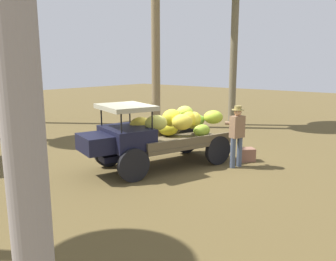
{
  "coord_description": "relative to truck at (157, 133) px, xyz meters",
  "views": [
    {
      "loc": [
        7.91,
        6.24,
        2.94
      ],
      "look_at": [
        0.4,
        0.03,
        1.03
      ],
      "focal_mm": 36.29,
      "sensor_mm": 36.0,
      "label": 1
    }
  ],
  "objects": [
    {
      "name": "ground_plane",
      "position": [
        -0.73,
        0.1,
        -0.98
      ],
      "size": [
        60.0,
        60.0,
        0.0
      ],
      "primitive_type": "plane",
      "color": "brown"
    },
    {
      "name": "truck",
      "position": [
        0.0,
        0.0,
        0.0
      ],
      "size": [
        4.66,
        2.8,
        1.87
      ],
      "rotation": [
        0.0,
        0.0,
        -0.31
      ],
      "color": "black",
      "rests_on": "ground"
    },
    {
      "name": "farmer",
      "position": [
        -1.39,
        1.81,
        0.04
      ],
      "size": [
        0.55,
        0.5,
        1.79
      ],
      "rotation": [
        0.0,
        0.0,
        -1.87
      ],
      "color": "#475367",
      "rests_on": "ground"
    },
    {
      "name": "wooden_crate",
      "position": [
        -2.17,
        1.76,
        -0.78
      ],
      "size": [
        0.58,
        0.57,
        0.4
      ],
      "primitive_type": "cube",
      "rotation": [
        0.0,
        0.0,
        2.41
      ],
      "color": "#8E5E49",
      "rests_on": "ground"
    }
  ]
}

